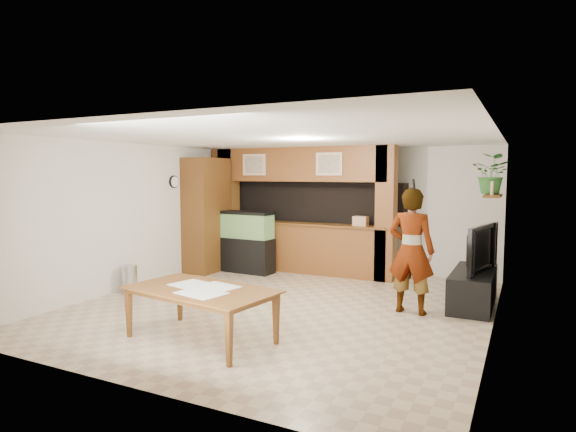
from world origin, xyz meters
The scene contains 22 objects.
floor centered at (0.00, 0.00, 0.00)m, with size 6.50×6.50×0.00m, color tan.
ceiling centered at (0.00, 0.00, 2.60)m, with size 6.50×6.50×0.00m, color white.
wall_back centered at (0.00, 3.25, 1.30)m, with size 6.00×6.00×0.00m, color beige.
wall_left centered at (-3.00, 0.00, 1.30)m, with size 6.50×6.50×0.00m, color beige.
wall_right centered at (3.00, 0.00, 1.30)m, with size 6.50×6.50×0.00m, color beige.
partition centered at (-0.95, 2.64, 1.31)m, with size 4.20×0.99×2.60m.
wall_clock centered at (-2.97, 1.00, 1.90)m, with size 0.05×0.25×0.25m.
wall_shelf centered at (2.85, 1.95, 1.70)m, with size 0.25×0.90×0.04m, color brown.
pantry_cabinet centered at (-2.70, 1.70, 1.19)m, with size 0.60×0.98×2.39m, color brown.
trash_can centered at (-2.76, -0.48, 0.24)m, with size 0.26×0.26×0.49m, color #B2B2B7.
aquarium centered at (-1.86, 1.95, 0.63)m, with size 1.15×0.43×1.28m.
tv_stand centered at (2.65, 1.32, 0.27)m, with size 0.60×1.64×0.55m, color black.
television centered at (2.65, 1.32, 0.91)m, with size 1.27×0.17×0.73m, color black.
photo_frame centered at (2.85, 1.65, 1.83)m, with size 0.03×0.16×0.22m, color tan.
potted_plant centered at (2.82, 2.15, 2.05)m, with size 0.60×0.52×0.67m, color #2D6729.
person centered at (1.85, 0.47, 0.93)m, with size 0.68×0.45×1.86m, color olive.
microphone centered at (1.90, 0.31, 1.90)m, with size 0.04×0.04×0.16m, color black.
dining_table centered at (-0.20, -1.91, 0.33)m, with size 1.86×1.04×0.65m, color brown.
newspaper_a centered at (-0.37, -1.77, 0.66)m, with size 0.59×0.43×0.01m, color silver.
newspaper_b centered at (-0.05, -2.07, 0.66)m, with size 0.55×0.40×0.01m, color silver.
newspaper_c centered at (-0.05, -1.71, 0.66)m, with size 0.50×0.36×0.01m, color silver.
counter_box centered at (0.45, 2.45, 1.13)m, with size 0.28×0.19×0.19m, color tan.
Camera 1 is at (3.34, -6.59, 2.05)m, focal length 30.00 mm.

